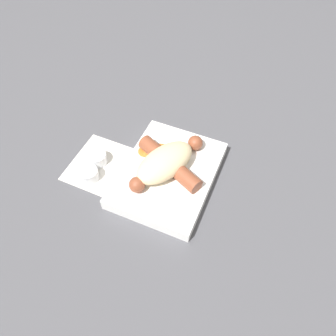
{
  "coord_description": "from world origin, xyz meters",
  "views": [
    {
      "loc": [
        0.4,
        0.17,
        0.62
      ],
      "look_at": [
        0.0,
        0.0,
        0.04
      ],
      "focal_mm": 35.0,
      "sensor_mm": 36.0,
      "label": 1
    }
  ],
  "objects_px": {
    "condiment_cup_near": "(98,159)",
    "condiment_cup_far": "(89,175)",
    "sausage": "(168,163)",
    "food_tray": "(168,175)",
    "bread_roll": "(165,161)"
  },
  "relations": [
    {
      "from": "condiment_cup_near",
      "to": "condiment_cup_far",
      "type": "relative_size",
      "value": 1.0
    },
    {
      "from": "sausage",
      "to": "condiment_cup_far",
      "type": "distance_m",
      "value": 0.18
    },
    {
      "from": "food_tray",
      "to": "sausage",
      "type": "bearing_deg",
      "value": -150.79
    },
    {
      "from": "food_tray",
      "to": "condiment_cup_far",
      "type": "relative_size",
      "value": 6.12
    },
    {
      "from": "food_tray",
      "to": "bread_roll",
      "type": "xyz_separation_m",
      "value": [
        -0.0,
        -0.01,
        0.04
      ]
    },
    {
      "from": "food_tray",
      "to": "condiment_cup_near",
      "type": "distance_m",
      "value": 0.17
    },
    {
      "from": "sausage",
      "to": "condiment_cup_near",
      "type": "xyz_separation_m",
      "value": [
        0.03,
        -0.17,
        -0.04
      ]
    },
    {
      "from": "bread_roll",
      "to": "condiment_cup_far",
      "type": "height_order",
      "value": "bread_roll"
    },
    {
      "from": "food_tray",
      "to": "condiment_cup_far",
      "type": "bearing_deg",
      "value": -66.98
    },
    {
      "from": "food_tray",
      "to": "sausage",
      "type": "relative_size",
      "value": 1.35
    },
    {
      "from": "food_tray",
      "to": "condiment_cup_near",
      "type": "relative_size",
      "value": 6.12
    },
    {
      "from": "sausage",
      "to": "condiment_cup_near",
      "type": "distance_m",
      "value": 0.17
    },
    {
      "from": "food_tray",
      "to": "bread_roll",
      "type": "height_order",
      "value": "bread_roll"
    },
    {
      "from": "condiment_cup_near",
      "to": "food_tray",
      "type": "bearing_deg",
      "value": 97.28
    },
    {
      "from": "condiment_cup_near",
      "to": "condiment_cup_far",
      "type": "height_order",
      "value": "same"
    }
  ]
}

